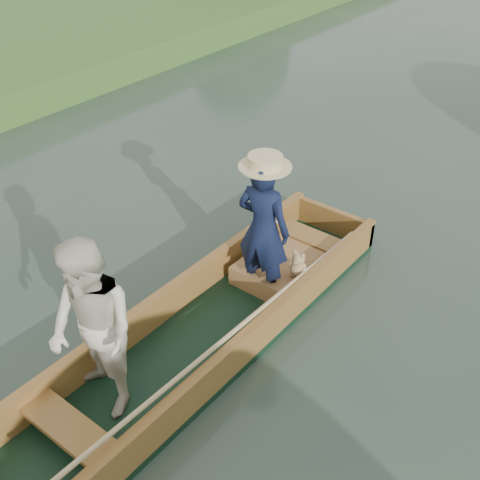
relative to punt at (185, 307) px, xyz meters
The scene contains 2 objects.
ground 0.62m from the punt, 74.22° to the left, with size 120.00×120.00×0.00m, color #283D30.
punt is the anchor object (origin of this frame).
Camera 1 is at (2.99, -3.19, 4.28)m, focal length 45.00 mm.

